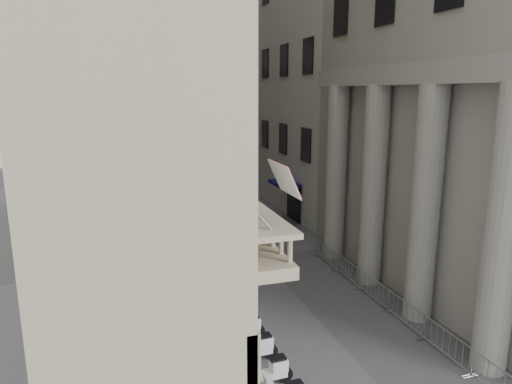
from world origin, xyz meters
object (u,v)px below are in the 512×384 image
Objects in this scene: info_kiosk at (187,245)px; pedestrian_a at (256,216)px; security_tent at (222,201)px; street_lamp at (210,161)px; pedestrian_b at (243,198)px.

info_kiosk is 7.19m from pedestrian_a.
street_lamp is at bearing 124.65° from security_tent.
security_tent is 2.48× the size of info_kiosk.
security_tent is at bearing 16.43° from pedestrian_a.
pedestrian_a is (5.63, 4.47, 0.10)m from info_kiosk.
security_tent is 4.37m from pedestrian_a.
pedestrian_a is at bearing 3.73° from street_lamp.
security_tent reaches higher than info_kiosk.
street_lamp reaches higher than pedestrian_a.
pedestrian_a is (3.59, 1.70, -4.40)m from street_lamp.
street_lamp is 5.27× the size of info_kiosk.
info_kiosk is (-2.61, -1.95, -2.00)m from security_tent.
info_kiosk is (-2.04, -2.77, -4.51)m from street_lamp.
info_kiosk is 12.49m from pedestrian_b.
pedestrian_a is 6.27m from pedestrian_b.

